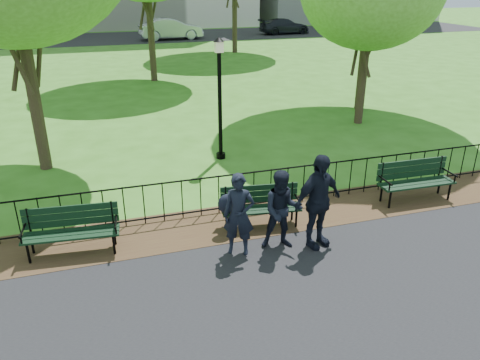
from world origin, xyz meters
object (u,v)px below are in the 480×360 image
object	(u,v)px
park_bench_right_a	(415,176)
sedan_silver	(171,29)
taxi	(8,32)
sedan_dark	(284,26)
lamppost	(220,95)
park_bench_main	(246,203)
person_left	(239,215)
person_mid	(282,210)
park_bench_left_a	(71,225)
person_right	(318,202)

from	to	relation	value
park_bench_right_a	sedan_silver	distance (m)	31.22
taxi	sedan_dark	distance (m)	22.68
lamppost	park_bench_right_a	bearing A→B (deg)	-47.90
park_bench_main	taxi	size ratio (longest dim) A/B	0.36
person_left	taxi	world-z (taller)	taxi
person_mid	sedan_silver	world-z (taller)	sedan_silver
park_bench_left_a	lamppost	xyz separation A→B (m)	(3.94, 3.95, 1.26)
person_left	person_mid	size ratio (longest dim) A/B	1.02
park_bench_right_a	sedan_dark	size ratio (longest dim) A/B	0.40
park_bench_main	taxi	xyz separation A→B (m)	(-8.54, 33.16, 0.27)
lamppost	person_mid	world-z (taller)	lamppost
person_right	taxi	world-z (taller)	person_right
park_bench_left_a	person_right	xyz separation A→B (m)	(4.44, -1.15, 0.38)
park_bench_left_a	sedan_dark	bearing A→B (deg)	66.98
sedan_silver	person_mid	bearing A→B (deg)	170.21
person_mid	person_right	bearing A→B (deg)	2.68
park_bench_right_a	person_mid	distance (m)	3.84
lamppost	person_left	world-z (taller)	lamppost
sedan_dark	taxi	bearing A→B (deg)	85.00
park_bench_right_a	sedan_dark	distance (m)	33.74
person_mid	taxi	distance (m)	35.23
person_mid	taxi	world-z (taller)	taxi
lamppost	sedan_silver	distance (m)	27.50
lamppost	person_right	distance (m)	5.20
person_right	sedan_dark	world-z (taller)	person_right
park_bench_left_a	lamppost	size ratio (longest dim) A/B	0.53
park_bench_left_a	person_left	bearing A→B (deg)	-12.60
sedan_dark	park_bench_right_a	bearing A→B (deg)	159.80
park_bench_main	park_bench_left_a	bearing A→B (deg)	-173.63
park_bench_main	person_right	bearing A→B (deg)	-36.86
park_bench_left_a	lamppost	bearing A→B (deg)	50.56
person_left	person_right	distance (m)	1.50
taxi	sedan_dark	size ratio (longest dim) A/B	1.07
person_left	person_mid	world-z (taller)	person_left
person_left	sedan_silver	distance (m)	32.48
park_bench_left_a	sedan_silver	xyz separation A→B (m)	(7.17, 31.24, 0.29)
person_left	person_right	xyz separation A→B (m)	(1.48, -0.19, 0.14)
park_bench_main	lamppost	bearing A→B (deg)	90.06
park_bench_right_a	sedan_dark	bearing A→B (deg)	74.33
lamppost	person_mid	xyz separation A→B (m)	(-0.15, -4.96, -1.03)
taxi	sedan_dark	bearing A→B (deg)	-112.31
lamppost	sedan_silver	size ratio (longest dim) A/B	0.66
sedan_dark	person_left	bearing A→B (deg)	153.42
park_bench_right_a	person_right	world-z (taller)	person_right
park_bench_right_a	person_left	size ratio (longest dim) A/B	1.14
person_mid	taxi	size ratio (longest dim) A/B	0.32
person_mid	sedan_silver	distance (m)	32.43
park_bench_main	person_mid	xyz separation A→B (m)	(0.41, -0.92, 0.22)
park_bench_main	sedan_silver	xyz separation A→B (m)	(3.80, 31.34, 0.27)
sedan_silver	park_bench_right_a	bearing A→B (deg)	176.77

